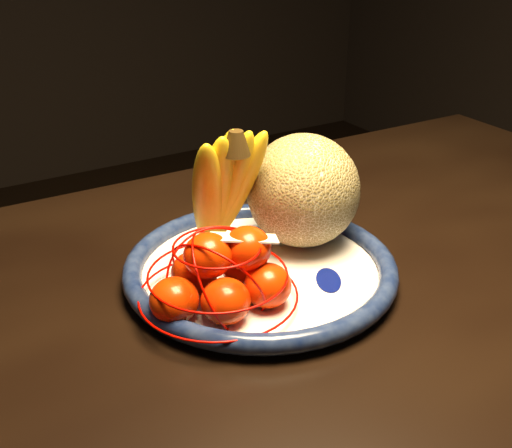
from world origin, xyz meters
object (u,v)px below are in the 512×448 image
fruit_bowl (260,269)px  banana_bunch (221,187)px  dining_table (279,364)px  mandarin_bag (222,277)px  cantaloupe (303,190)px

fruit_bowl → banana_bunch: bearing=113.4°
dining_table → mandarin_bag: mandarin_bag is taller
dining_table → cantaloupe: size_ratio=10.27×
fruit_bowl → cantaloupe: cantaloupe is taller
fruit_bowl → dining_table: bearing=-102.7°
cantaloupe → banana_bunch: banana_bunch is taller
banana_bunch → dining_table: bearing=-89.9°
dining_table → banana_bunch: 0.22m
cantaloupe → mandarin_bag: cantaloupe is taller
fruit_bowl → banana_bunch: banana_bunch is taller
banana_bunch → cantaloupe: bearing=-12.9°
dining_table → mandarin_bag: bearing=155.9°
fruit_bowl → banana_bunch: size_ratio=1.76×
cantaloupe → banana_bunch: bearing=170.4°
dining_table → banana_bunch: banana_bunch is taller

